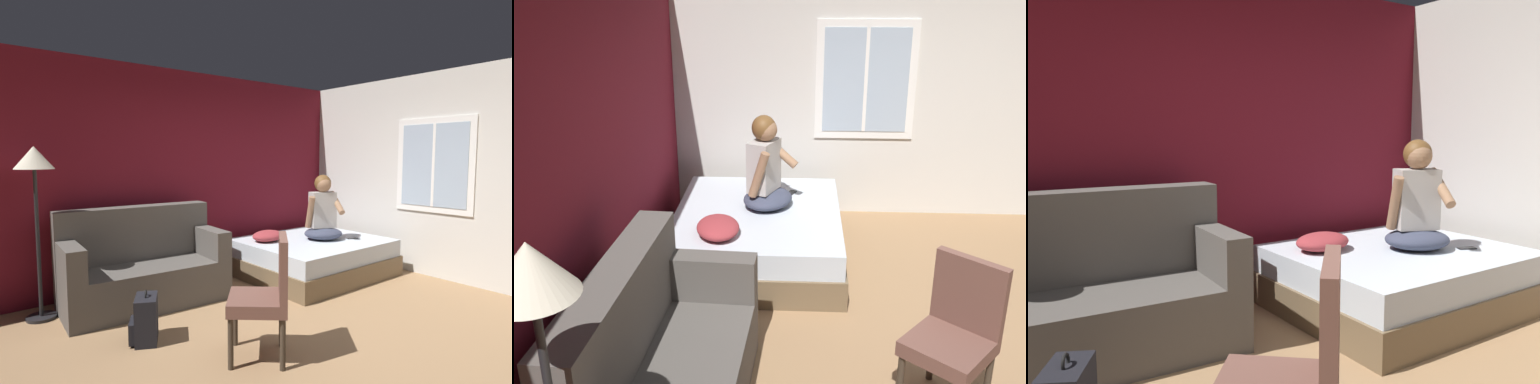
% 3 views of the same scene
% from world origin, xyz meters
% --- Properties ---
extents(ground_plane, '(40.00, 40.00, 0.00)m').
position_xyz_m(ground_plane, '(0.00, 0.00, 0.00)').
color(ground_plane, '#93704C').
extents(wall_back_accent, '(10.15, 0.16, 2.70)m').
position_xyz_m(wall_back_accent, '(0.00, 2.51, 1.35)').
color(wall_back_accent, maroon).
rests_on(wall_back_accent, ground).
extents(wall_side_with_window, '(0.19, 6.25, 2.70)m').
position_xyz_m(wall_side_with_window, '(2.65, 0.01, 1.35)').
color(wall_side_with_window, silver).
rests_on(wall_side_with_window, ground).
extents(bed, '(1.87, 1.57, 0.48)m').
position_xyz_m(bed, '(1.41, 1.45, 0.24)').
color(bed, brown).
rests_on(bed, ground).
extents(couch, '(1.74, 0.91, 1.04)m').
position_xyz_m(couch, '(-0.81, 1.88, 0.39)').
color(couch, '#514C47').
rests_on(couch, ground).
extents(side_chair, '(0.65, 0.65, 0.98)m').
position_xyz_m(side_chair, '(-0.54, 0.10, 0.53)').
color(side_chair, '#382D23').
rests_on(side_chair, ground).
extents(person_seated, '(0.65, 0.61, 0.88)m').
position_xyz_m(person_seated, '(1.53, 1.38, 0.84)').
color(person_seated, '#383D51').
rests_on(person_seated, bed).
extents(backpack, '(0.33, 0.35, 0.46)m').
position_xyz_m(backpack, '(-1.19, 0.96, 0.19)').
color(backpack, black).
rests_on(backpack, ground).
extents(throw_pillow, '(0.54, 0.44, 0.14)m').
position_xyz_m(throw_pillow, '(0.87, 1.75, 0.55)').
color(throw_pillow, '#993338').
rests_on(throw_pillow, bed).
extents(cell_phone, '(0.16, 0.12, 0.01)m').
position_xyz_m(cell_phone, '(1.87, 1.15, 0.48)').
color(cell_phone, black).
rests_on(cell_phone, bed).
extents(floor_lamp, '(0.36, 0.36, 1.70)m').
position_xyz_m(floor_lamp, '(-1.80, 2.07, 1.43)').
color(floor_lamp, black).
rests_on(floor_lamp, ground).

